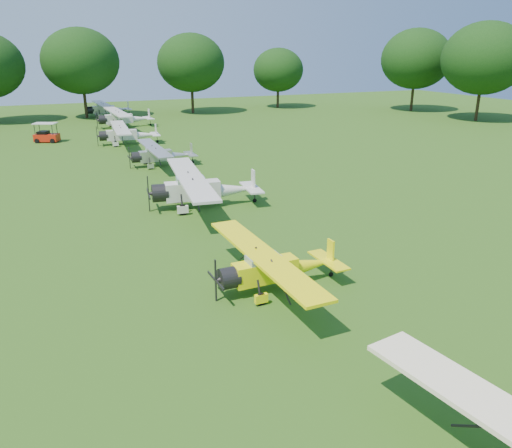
{
  "coord_description": "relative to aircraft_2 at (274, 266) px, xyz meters",
  "views": [
    {
      "loc": [
        -8.48,
        -23.33,
        9.94
      ],
      "look_at": [
        0.98,
        -1.1,
        1.4
      ],
      "focal_mm": 35.0,
      "sensor_mm": 36.0,
      "label": 1
    }
  ],
  "objects": [
    {
      "name": "tree_belt",
      "position": [
        3.63,
        5.74,
        6.94
      ],
      "size": [
        137.36,
        130.27,
        14.52
      ],
      "color": "black",
      "rests_on": "ground"
    },
    {
      "name": "aircraft_6",
      "position": [
        1.51,
        50.51,
        0.25
      ],
      "size": [
        7.32,
        11.64,
        2.29
      ],
      "rotation": [
        0.0,
        0.0,
        0.05
      ],
      "color": "silver",
      "rests_on": "ground"
    },
    {
      "name": "ground",
      "position": [
        0.06,
        5.58,
        -1.09
      ],
      "size": [
        160.0,
        160.0,
        0.0
      ],
      "primitive_type": "plane",
      "color": "#264E13",
      "rests_on": "ground"
    },
    {
      "name": "aircraft_5",
      "position": [
        -0.13,
        37.74,
        0.14
      ],
      "size": [
        6.69,
        10.66,
        2.1
      ],
      "rotation": [
        0.0,
        0.0,
        -0.07
      ],
      "color": "silver",
      "rests_on": "ground"
    },
    {
      "name": "aircraft_2",
      "position": [
        0.0,
        0.0,
        0.0
      ],
      "size": [
        5.93,
        9.42,
        1.86
      ],
      "rotation": [
        0.0,
        0.0,
        0.03
      ],
      "color": "#FDF90A",
      "rests_on": "ground"
    },
    {
      "name": "aircraft_7",
      "position": [
        1.05,
        63.08,
        0.17
      ],
      "size": [
        6.86,
        10.92,
        2.15
      ],
      "rotation": [
        0.0,
        0.0,
        0.06
      ],
      "color": "silver",
      "rests_on": "ground"
    },
    {
      "name": "aircraft_4",
      "position": [
        0.9,
        25.86,
        0.0
      ],
      "size": [
        5.94,
        9.43,
        1.87
      ],
      "rotation": [
        0.0,
        0.0,
        0.0
      ],
      "color": "silver",
      "rests_on": "ground"
    },
    {
      "name": "golf_cart",
      "position": [
        -8.17,
        42.61,
        -0.37
      ],
      "size": [
        2.86,
        2.34,
        2.13
      ],
      "rotation": [
        0.0,
        0.0,
        -0.41
      ],
      "color": "red",
      "rests_on": "ground"
    },
    {
      "name": "aircraft_3",
      "position": [
        0.61,
        12.67,
        0.28
      ],
      "size": [
        7.48,
        11.88,
        2.33
      ],
      "rotation": [
        0.0,
        0.0,
        -0.12
      ],
      "color": "silver",
      "rests_on": "ground"
    }
  ]
}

